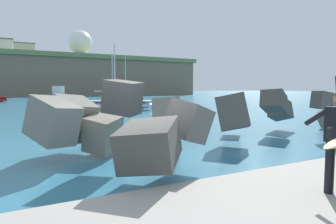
{
  "coord_description": "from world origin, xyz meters",
  "views": [
    {
      "loc": [
        -2.51,
        -6.5,
        2.05
      ],
      "look_at": [
        1.1,
        0.5,
        1.4
      ],
      "focal_mm": 30.79,
      "sensor_mm": 36.0,
      "label": 1
    }
  ],
  "objects_px": {
    "boat_near_left": "(115,98)",
    "boat_mid_centre": "(128,97)",
    "radar_dome": "(80,44)",
    "boat_mid_left": "(120,105)",
    "station_building_central": "(23,51)",
    "station_building_west": "(0,47)",
    "boat_mid_right": "(60,96)"
  },
  "relations": [
    {
      "from": "boat_near_left",
      "to": "boat_mid_left",
      "type": "distance_m",
      "value": 17.04
    },
    {
      "from": "boat_mid_left",
      "to": "station_building_west",
      "type": "relative_size",
      "value": 1.02
    },
    {
      "from": "boat_near_left",
      "to": "boat_mid_right",
      "type": "distance_m",
      "value": 9.94
    },
    {
      "from": "boat_mid_left",
      "to": "radar_dome",
      "type": "relative_size",
      "value": 0.67
    },
    {
      "from": "boat_mid_right",
      "to": "station_building_central",
      "type": "relative_size",
      "value": 0.71
    },
    {
      "from": "boat_mid_right",
      "to": "station_building_west",
      "type": "xyz_separation_m",
      "value": [
        -10.08,
        43.34,
        12.81
      ]
    },
    {
      "from": "boat_near_left",
      "to": "boat_mid_centre",
      "type": "bearing_deg",
      "value": 55.81
    },
    {
      "from": "boat_near_left",
      "to": "station_building_central",
      "type": "distance_m",
      "value": 62.6
    },
    {
      "from": "boat_mid_centre",
      "to": "radar_dome",
      "type": "relative_size",
      "value": 0.8
    },
    {
      "from": "station_building_central",
      "to": "boat_near_left",
      "type": "bearing_deg",
      "value": -79.24
    },
    {
      "from": "boat_near_left",
      "to": "boat_mid_centre",
      "type": "height_order",
      "value": "boat_mid_centre"
    },
    {
      "from": "boat_near_left",
      "to": "station_building_west",
      "type": "xyz_separation_m",
      "value": [
        -17.04,
        50.45,
        13.01
      ]
    },
    {
      "from": "boat_mid_left",
      "to": "boat_mid_centre",
      "type": "height_order",
      "value": "boat_mid_centre"
    },
    {
      "from": "boat_mid_left",
      "to": "boat_mid_centre",
      "type": "relative_size",
      "value": 0.84
    },
    {
      "from": "station_building_central",
      "to": "radar_dome",
      "type": "bearing_deg",
      "value": -6.03
    },
    {
      "from": "radar_dome",
      "to": "boat_near_left",
      "type": "bearing_deg",
      "value": -95.87
    },
    {
      "from": "boat_near_left",
      "to": "boat_mid_left",
      "type": "bearing_deg",
      "value": -105.0
    },
    {
      "from": "radar_dome",
      "to": "station_building_west",
      "type": "xyz_separation_m",
      "value": [
        -23.02,
        -7.8,
        -3.33
      ]
    },
    {
      "from": "boat_mid_centre",
      "to": "boat_mid_left",
      "type": "bearing_deg",
      "value": -111.13
    },
    {
      "from": "boat_mid_left",
      "to": "boat_mid_centre",
      "type": "bearing_deg",
      "value": 68.87
    },
    {
      "from": "radar_dome",
      "to": "station_building_central",
      "type": "distance_m",
      "value": 17.76
    },
    {
      "from": "boat_near_left",
      "to": "boat_mid_right",
      "type": "height_order",
      "value": "boat_near_left"
    },
    {
      "from": "boat_mid_left",
      "to": "boat_mid_right",
      "type": "xyz_separation_m",
      "value": [
        -2.54,
        23.56,
        0.29
      ]
    },
    {
      "from": "boat_mid_right",
      "to": "station_building_west",
      "type": "distance_m",
      "value": 46.31
    },
    {
      "from": "boat_mid_centre",
      "to": "boat_mid_right",
      "type": "relative_size",
      "value": 1.56
    },
    {
      "from": "boat_mid_left",
      "to": "station_building_west",
      "type": "xyz_separation_m",
      "value": [
        -12.63,
        66.91,
        13.1
      ]
    },
    {
      "from": "boat_mid_left",
      "to": "station_building_central",
      "type": "height_order",
      "value": "station_building_central"
    },
    {
      "from": "radar_dome",
      "to": "station_building_central",
      "type": "relative_size",
      "value": 1.38
    },
    {
      "from": "station_building_west",
      "to": "boat_mid_centre",
      "type": "bearing_deg",
      "value": -63.78
    },
    {
      "from": "boat_mid_left",
      "to": "station_building_central",
      "type": "bearing_deg",
      "value": 95.23
    },
    {
      "from": "boat_mid_centre",
      "to": "station_building_west",
      "type": "distance_m",
      "value": 50.53
    },
    {
      "from": "boat_mid_left",
      "to": "station_building_west",
      "type": "bearing_deg",
      "value": 100.69
    }
  ]
}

